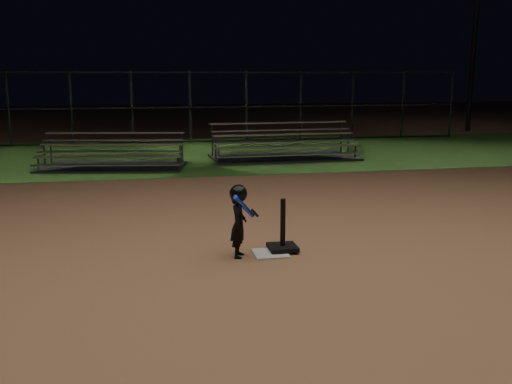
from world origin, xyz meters
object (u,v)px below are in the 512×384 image
home_plate (270,253)px  bleacher_right (284,151)px  light_pole_right (477,11)px  batting_tee (283,241)px  bleacher_left (113,161)px  child_batter (239,219)px

home_plate → bleacher_right: 8.88m
light_pole_right → bleacher_right: bearing=-146.7°
batting_tee → bleacher_right: bleacher_right is taller
batting_tee → bleacher_left: (-2.63, 7.66, 0.03)m
child_batter → home_plate: bearing=-71.2°
home_plate → batting_tee: 0.26m
child_batter → bleacher_right: size_ratio=0.23×
batting_tee → bleacher_left: size_ratio=0.18×
batting_tee → bleacher_left: bleacher_left is taller
bleacher_left → light_pole_right: light_pole_right is taller
bleacher_left → bleacher_right: bleacher_right is taller
bleacher_left → light_pole_right: (14.44, 7.18, 4.76)m
batting_tee → bleacher_right: (2.10, 8.47, 0.06)m
batting_tee → light_pole_right: 19.56m
batting_tee → child_batter: bearing=-169.1°
home_plate → light_pole_right: bearing=51.2°
bleacher_right → light_pole_right: light_pole_right is taller
home_plate → light_pole_right: 19.79m
batting_tee → child_batter: 0.73m
child_batter → light_pole_right: (12.43, 14.96, 4.43)m
batting_tee → light_pole_right: bearing=51.5°
batting_tee → bleacher_left: bearing=109.0°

